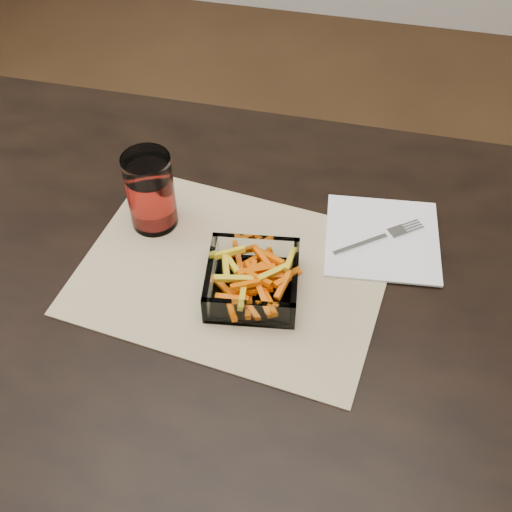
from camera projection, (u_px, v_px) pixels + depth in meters
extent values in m
plane|color=#331E0F|center=(237.00, 491.00, 1.51)|extent=(4.50, 4.50, 0.00)
cube|color=black|center=(227.00, 302.00, 0.95)|extent=(1.60, 0.90, 0.03)
cube|color=tan|center=(232.00, 272.00, 0.97)|extent=(0.49, 0.38, 0.00)
cube|color=white|center=(252.00, 289.00, 0.94)|extent=(0.15, 0.15, 0.01)
cube|color=white|center=(256.00, 248.00, 0.97)|extent=(0.13, 0.03, 0.05)
cube|color=white|center=(248.00, 314.00, 0.89)|extent=(0.13, 0.03, 0.05)
cube|color=white|center=(211.00, 277.00, 0.93)|extent=(0.03, 0.13, 0.05)
cube|color=white|center=(294.00, 282.00, 0.92)|extent=(0.03, 0.13, 0.05)
cylinder|color=white|center=(150.00, 191.00, 0.99)|extent=(0.07, 0.07, 0.13)
cylinder|color=red|center=(152.00, 198.00, 1.00)|extent=(0.06, 0.06, 0.09)
cube|color=white|center=(382.00, 238.00, 1.01)|extent=(0.19, 0.19, 0.00)
cube|color=silver|center=(360.00, 244.00, 1.00)|extent=(0.08, 0.06, 0.00)
cube|color=silver|center=(397.00, 232.00, 1.02)|extent=(0.03, 0.03, 0.00)
cube|color=silver|center=(410.00, 223.00, 1.03)|extent=(0.03, 0.02, 0.00)
cube|color=silver|center=(412.00, 225.00, 1.03)|extent=(0.03, 0.02, 0.00)
cube|color=silver|center=(414.00, 227.00, 1.02)|extent=(0.03, 0.02, 0.00)
cube|color=silver|center=(416.00, 230.00, 1.02)|extent=(0.03, 0.02, 0.00)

